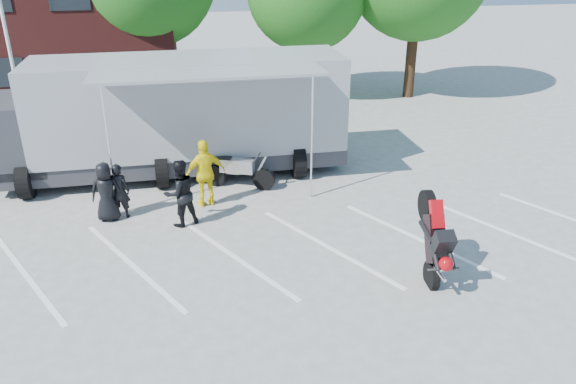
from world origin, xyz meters
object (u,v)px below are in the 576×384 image
object	(u,v)px
spectator_leather_c	(180,193)
spectator_hivis	(205,173)
parked_motorcycle	(240,187)
transporter_truck	(180,172)
flagpole	(9,5)
stunt_bike_rider	(421,269)
spectator_leather_b	(119,191)
spectator_leather_a	(106,192)

from	to	relation	value
spectator_leather_c	spectator_hivis	size ratio (longest dim) A/B	0.94
parked_motorcycle	spectator_hivis	xyz separation A→B (m)	(-1.05, -1.07, 0.99)
transporter_truck	spectator_leather_c	world-z (taller)	transporter_truck
flagpole	transporter_truck	distance (m)	7.98
flagpole	stunt_bike_rider	distance (m)	15.79
spectator_leather_b	spectator_hivis	world-z (taller)	spectator_hivis
transporter_truck	spectator_hivis	xyz separation A→B (m)	(0.76, -2.68, 0.99)
stunt_bike_rider	spectator_leather_b	bearing A→B (deg)	154.19
parked_motorcycle	spectator_leather_b	xyz separation A→B (m)	(-3.43, -1.40, 0.79)
flagpole	spectator_leather_a	distance (m)	8.37
stunt_bike_rider	spectator_leather_b	world-z (taller)	spectator_leather_b
transporter_truck	stunt_bike_rider	world-z (taller)	transporter_truck
spectator_leather_a	spectator_hivis	size ratio (longest dim) A/B	0.84
spectator_leather_b	spectator_hivis	bearing A→B (deg)	-159.99
flagpole	parked_motorcycle	world-z (taller)	flagpole
stunt_bike_rider	spectator_leather_c	bearing A→B (deg)	152.80
stunt_bike_rider	spectator_leather_a	world-z (taller)	spectator_leather_a
spectator_leather_b	spectator_leather_c	bearing A→B (deg)	167.15
spectator_leather_a	spectator_leather_c	bearing A→B (deg)	160.37
flagpole	stunt_bike_rider	bearing A→B (deg)	-44.08
parked_motorcycle	stunt_bike_rider	distance (m)	6.62
parked_motorcycle	spectator_leather_c	bearing A→B (deg)	162.87
spectator_leather_c	flagpole	bearing A→B (deg)	-78.25
spectator_hivis	spectator_leather_a	bearing A→B (deg)	-5.70
stunt_bike_rider	spectator_leather_b	xyz separation A→B (m)	(-7.15, 4.07, 0.79)
flagpole	spectator_leather_c	bearing A→B (deg)	-53.50
spectator_leather_b	spectator_hivis	xyz separation A→B (m)	(2.38, 0.34, 0.20)
parked_motorcycle	spectator_hivis	world-z (taller)	spectator_hivis
flagpole	parked_motorcycle	xyz separation A→B (m)	(7.02, -4.93, -5.05)
stunt_bike_rider	spectator_hivis	distance (m)	6.57
stunt_bike_rider	spectator_leather_c	world-z (taller)	spectator_leather_c
parked_motorcycle	spectator_leather_b	world-z (taller)	spectator_leather_b
transporter_truck	spectator_leather_c	bearing A→B (deg)	-90.36
stunt_bike_rider	spectator_hivis	bearing A→B (deg)	141.10
spectator_leather_c	stunt_bike_rider	bearing A→B (deg)	124.19
flagpole	spectator_leather_b	bearing A→B (deg)	-60.40
transporter_truck	spectator_leather_b	world-z (taller)	transporter_truck
stunt_bike_rider	spectator_leather_c	size ratio (longest dim) A/B	1.20
spectator_leather_b	spectator_leather_c	distance (m)	1.82
spectator_leather_c	spectator_hivis	bearing A→B (deg)	-148.18
transporter_truck	spectator_leather_a	size ratio (longest dim) A/B	7.08
spectator_leather_a	spectator_leather_c	xyz separation A→B (m)	(1.98, -0.65, 0.10)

